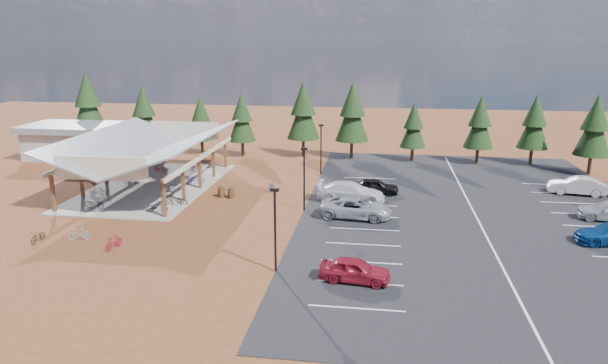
{
  "coord_description": "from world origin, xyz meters",
  "views": [
    {
      "loc": [
        10.89,
        -39.29,
        13.44
      ],
      "look_at": [
        4.89,
        2.73,
        2.16
      ],
      "focal_mm": 32.0,
      "sensor_mm": 36.0,
      "label": 1
    }
  ],
  "objects_px": {
    "bike_2": "(131,179)",
    "bike_13": "(79,234)",
    "bike_8": "(38,236)",
    "car_2": "(356,208)",
    "bike_6": "(195,179)",
    "bike_3": "(160,168)",
    "bike_7": "(196,166)",
    "car_0": "(355,270)",
    "bike_4": "(157,207)",
    "bike_16": "(176,201)",
    "lamp_post_2": "(321,146)",
    "trash_bin_1": "(231,193)",
    "car_3": "(351,192)",
    "trash_bin_0": "(221,192)",
    "bike_pavilion": "(150,147)",
    "bike_11": "(114,242)",
    "bike_5": "(167,187)",
    "car_4": "(375,186)",
    "bike_14": "(271,186)",
    "lamp_post_0": "(275,224)",
    "lamp_post_1": "(304,174)",
    "bike_0": "(94,203)",
    "car_9": "(577,186)"
  },
  "relations": [
    {
      "from": "lamp_post_0",
      "to": "bike_7",
      "type": "distance_m",
      "value": 26.99
    },
    {
      "from": "bike_8",
      "to": "car_4",
      "type": "bearing_deg",
      "value": 33.76
    },
    {
      "from": "bike_pavilion",
      "to": "bike_7",
      "type": "distance_m",
      "value": 7.52
    },
    {
      "from": "bike_3",
      "to": "bike_4",
      "type": "xyz_separation_m",
      "value": [
        5.04,
        -12.71,
        -0.01
      ]
    },
    {
      "from": "bike_4",
      "to": "bike_6",
      "type": "bearing_deg",
      "value": -8.62
    },
    {
      "from": "lamp_post_1",
      "to": "bike_4",
      "type": "bearing_deg",
      "value": -167.61
    },
    {
      "from": "bike_7",
      "to": "bike_14",
      "type": "xyz_separation_m",
      "value": [
        9.32,
        -6.3,
        -0.12
      ]
    },
    {
      "from": "lamp_post_2",
      "to": "bike_16",
      "type": "distance_m",
      "value": 16.53
    },
    {
      "from": "lamp_post_1",
      "to": "bike_14",
      "type": "distance_m",
      "value": 6.89
    },
    {
      "from": "bike_4",
      "to": "bike_8",
      "type": "height_order",
      "value": "bike_4"
    },
    {
      "from": "bike_4",
      "to": "bike_16",
      "type": "distance_m",
      "value": 2.22
    },
    {
      "from": "bike_13",
      "to": "car_4",
      "type": "xyz_separation_m",
      "value": [
        19.97,
        14.27,
        0.28
      ]
    },
    {
      "from": "trash_bin_0",
      "to": "bike_14",
      "type": "xyz_separation_m",
      "value": [
        3.96,
        2.5,
        -0.01
      ]
    },
    {
      "from": "trash_bin_1",
      "to": "car_3",
      "type": "bearing_deg",
      "value": 2.01
    },
    {
      "from": "bike_2",
      "to": "bike_13",
      "type": "height_order",
      "value": "bike_13"
    },
    {
      "from": "lamp_post_2",
      "to": "bike_6",
      "type": "xyz_separation_m",
      "value": [
        -11.34,
        -5.66,
        -2.44
      ]
    },
    {
      "from": "car_3",
      "to": "car_9",
      "type": "height_order",
      "value": "car_3"
    },
    {
      "from": "lamp_post_2",
      "to": "bike_2",
      "type": "xyz_separation_m",
      "value": [
        -17.4,
        -6.46,
        -2.48
      ]
    },
    {
      "from": "car_0",
      "to": "bike_4",
      "type": "bearing_deg",
      "value": 64.49
    },
    {
      "from": "trash_bin_0",
      "to": "car_4",
      "type": "relative_size",
      "value": 0.22
    },
    {
      "from": "bike_16",
      "to": "car_0",
      "type": "distance_m",
      "value": 19.69
    },
    {
      "from": "bike_4",
      "to": "bike_13",
      "type": "distance_m",
      "value": 6.99
    },
    {
      "from": "bike_0",
      "to": "car_4",
      "type": "distance_m",
      "value": 23.73
    },
    {
      "from": "car_3",
      "to": "car_9",
      "type": "distance_m",
      "value": 20.33
    },
    {
      "from": "trash_bin_0",
      "to": "car_0",
      "type": "height_order",
      "value": "car_0"
    },
    {
      "from": "car_4",
      "to": "car_9",
      "type": "distance_m",
      "value": 17.86
    },
    {
      "from": "bike_pavilion",
      "to": "bike_16",
      "type": "distance_m",
      "value": 7.76
    },
    {
      "from": "lamp_post_2",
      "to": "car_0",
      "type": "distance_m",
      "value": 25.32
    },
    {
      "from": "bike_11",
      "to": "car_2",
      "type": "height_order",
      "value": "car_2"
    },
    {
      "from": "trash_bin_0",
      "to": "bike_5",
      "type": "relative_size",
      "value": 0.53
    },
    {
      "from": "bike_11",
      "to": "car_4",
      "type": "bearing_deg",
      "value": 57.57
    },
    {
      "from": "bike_5",
      "to": "car_4",
      "type": "height_order",
      "value": "car_4"
    },
    {
      "from": "bike_pavilion",
      "to": "bike_11",
      "type": "height_order",
      "value": "bike_pavilion"
    },
    {
      "from": "lamp_post_0",
      "to": "bike_11",
      "type": "bearing_deg",
      "value": 169.74
    },
    {
      "from": "lamp_post_1",
      "to": "bike_6",
      "type": "bearing_deg",
      "value": 150.8
    },
    {
      "from": "lamp_post_0",
      "to": "trash_bin_1",
      "type": "xyz_separation_m",
      "value": [
        -6.75,
        14.48,
        -2.53
      ]
    },
    {
      "from": "bike_2",
      "to": "bike_16",
      "type": "xyz_separation_m",
      "value": [
        6.8,
        -5.98,
        -0.03
      ]
    },
    {
      "from": "bike_4",
      "to": "bike_7",
      "type": "height_order",
      "value": "bike_7"
    },
    {
      "from": "bike_8",
      "to": "bike_3",
      "type": "bearing_deg",
      "value": 88.6
    },
    {
      "from": "lamp_post_2",
      "to": "car_0",
      "type": "xyz_separation_m",
      "value": [
        4.74,
        -24.78,
        -2.25
      ]
    },
    {
      "from": "car_0",
      "to": "car_4",
      "type": "distance_m",
      "value": 18.24
    },
    {
      "from": "bike_pavilion",
      "to": "lamp_post_0",
      "type": "distance_m",
      "value": 22.69
    },
    {
      "from": "trash_bin_1",
      "to": "bike_5",
      "type": "relative_size",
      "value": 0.53
    },
    {
      "from": "bike_6",
      "to": "bike_8",
      "type": "xyz_separation_m",
      "value": [
        -5.59,
        -15.92,
        -0.14
      ]
    },
    {
      "from": "lamp_post_2",
      "to": "bike_8",
      "type": "xyz_separation_m",
      "value": [
        -16.94,
        -21.59,
        -2.58
      ]
    },
    {
      "from": "trash_bin_1",
      "to": "bike_14",
      "type": "relative_size",
      "value": 0.54
    },
    {
      "from": "bike_13",
      "to": "car_2",
      "type": "relative_size",
      "value": 0.28
    },
    {
      "from": "bike_8",
      "to": "car_2",
      "type": "height_order",
      "value": "car_2"
    },
    {
      "from": "bike_8",
      "to": "bike_16",
      "type": "relative_size",
      "value": 0.86
    },
    {
      "from": "bike_7",
      "to": "car_0",
      "type": "distance_m",
      "value": 30.1
    }
  ]
}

